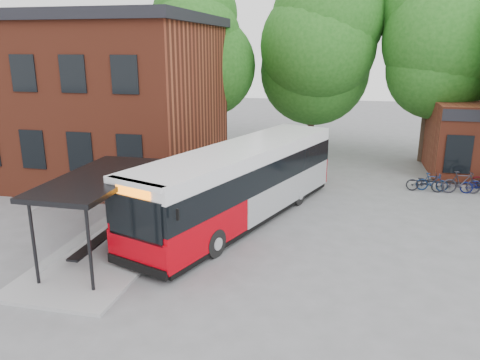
% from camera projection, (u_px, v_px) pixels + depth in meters
% --- Properties ---
extents(ground, '(100.00, 100.00, 0.00)m').
position_uv_depth(ground, '(240.00, 257.00, 16.00)').
color(ground, slate).
extents(station_building, '(18.40, 10.40, 8.50)m').
position_uv_depth(station_building, '(48.00, 96.00, 26.04)').
color(station_building, maroon).
rests_on(station_building, ground).
extents(bus_shelter, '(3.60, 7.00, 2.90)m').
position_uv_depth(bus_shelter, '(102.00, 217.00, 15.63)').
color(bus_shelter, black).
rests_on(bus_shelter, ground).
extents(bike_rail, '(5.20, 0.10, 0.38)m').
position_uv_depth(bike_rail, '(465.00, 186.00, 23.34)').
color(bike_rail, black).
rests_on(bike_rail, ground).
extents(tree_0, '(7.92, 7.92, 11.00)m').
position_uv_depth(tree_0, '(205.00, 69.00, 30.76)').
color(tree_0, '#1E5A18').
rests_on(tree_0, ground).
extents(tree_1, '(7.92, 7.92, 10.40)m').
position_uv_depth(tree_1, '(313.00, 74.00, 30.29)').
color(tree_1, '#1E5A18').
rests_on(tree_1, ground).
extents(tree_2, '(7.92, 7.92, 11.00)m').
position_uv_depth(tree_2, '(430.00, 71.00, 27.77)').
color(tree_2, '#1E5A18').
rests_on(tree_2, ground).
extents(city_bus, '(6.56, 12.33, 3.09)m').
position_uv_depth(city_bus, '(242.00, 184.00, 19.00)').
color(city_bus, '#BA000B').
rests_on(city_bus, ground).
extents(bicycle_0, '(1.81, 0.70, 0.94)m').
position_uv_depth(bicycle_0, '(425.00, 182.00, 23.04)').
color(bicycle_0, black).
rests_on(bicycle_0, ground).
extents(bicycle_1, '(1.53, 0.49, 0.91)m').
position_uv_depth(bicycle_1, '(432.00, 182.00, 23.15)').
color(bicycle_1, navy).
rests_on(bicycle_1, ground).
extents(bicycle_3, '(1.91, 0.77, 1.12)m').
position_uv_depth(bicycle_3, '(462.00, 183.00, 22.70)').
color(bicycle_3, '#25242C').
rests_on(bicycle_3, ground).
extents(bicycle_4, '(1.83, 0.88, 0.92)m').
position_uv_depth(bicycle_4, '(480.00, 186.00, 22.54)').
color(bicycle_4, '#0B124A').
rests_on(bicycle_4, ground).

